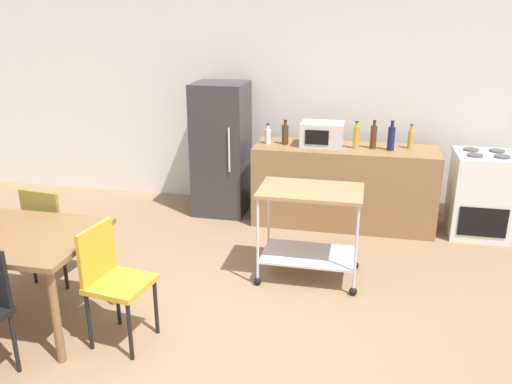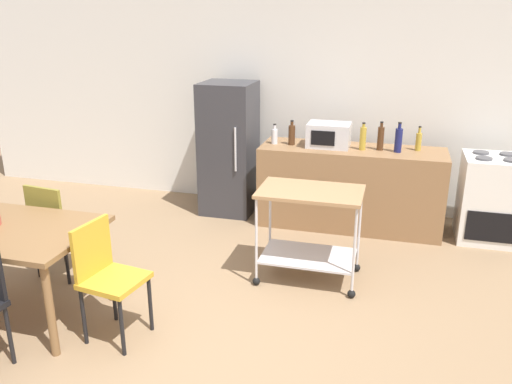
{
  "view_description": "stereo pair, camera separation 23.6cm",
  "coord_description": "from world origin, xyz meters",
  "px_view_note": "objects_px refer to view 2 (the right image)",
  "views": [
    {
      "loc": [
        1.11,
        -3.05,
        2.31
      ],
      "look_at": [
        0.19,
        1.2,
        0.8
      ],
      "focal_mm": 36.59,
      "sensor_mm": 36.0,
      "label": 1
    },
    {
      "loc": [
        1.34,
        -2.99,
        2.31
      ],
      "look_at": [
        0.19,
        1.2,
        0.8
      ],
      "focal_mm": 36.59,
      "sensor_mm": 36.0,
      "label": 2
    }
  ],
  "objects_px": {
    "chair_mustard": "(107,273)",
    "bottle_sparkling_water": "(381,138)",
    "refrigerator": "(229,149)",
    "bottle_soda": "(275,136)",
    "bottle_vinegar": "(398,140)",
    "chair_olive": "(56,223)",
    "stove_oven": "(490,198)",
    "bottle_sesame_oil": "(292,134)",
    "bottle_olive_oil": "(363,138)",
    "kitchen_cart": "(310,220)",
    "microwave": "(329,135)",
    "bottle_soy_sauce": "(419,141)"
  },
  "relations": [
    {
      "from": "chair_mustard",
      "to": "bottle_sparkling_water",
      "type": "relative_size",
      "value": 2.88
    },
    {
      "from": "refrigerator",
      "to": "bottle_soda",
      "type": "relative_size",
      "value": 6.86
    },
    {
      "from": "bottle_vinegar",
      "to": "bottle_soda",
      "type": "bearing_deg",
      "value": 179.26
    },
    {
      "from": "chair_mustard",
      "to": "bottle_sparkling_water",
      "type": "xyz_separation_m",
      "value": [
        1.78,
        2.63,
        0.51
      ]
    },
    {
      "from": "chair_olive",
      "to": "chair_mustard",
      "type": "bearing_deg",
      "value": 149.47
    },
    {
      "from": "chair_mustard",
      "to": "stove_oven",
      "type": "xyz_separation_m",
      "value": [
        2.94,
        2.64,
        -0.07
      ]
    },
    {
      "from": "bottle_sesame_oil",
      "to": "bottle_vinegar",
      "type": "height_order",
      "value": "bottle_vinegar"
    },
    {
      "from": "bottle_vinegar",
      "to": "bottle_olive_oil",
      "type": "bearing_deg",
      "value": 179.52
    },
    {
      "from": "bottle_sparkling_water",
      "to": "bottle_vinegar",
      "type": "height_order",
      "value": "bottle_vinegar"
    },
    {
      "from": "chair_olive",
      "to": "bottle_sesame_oil",
      "type": "bearing_deg",
      "value": -125.58
    },
    {
      "from": "stove_oven",
      "to": "bottle_sesame_oil",
      "type": "height_order",
      "value": "bottle_sesame_oil"
    },
    {
      "from": "chair_mustard",
      "to": "chair_olive",
      "type": "bearing_deg",
      "value": 61.16
    },
    {
      "from": "bottle_sesame_oil",
      "to": "bottle_vinegar",
      "type": "bearing_deg",
      "value": -1.23
    },
    {
      "from": "stove_oven",
      "to": "bottle_sparkling_water",
      "type": "bearing_deg",
      "value": -179.44
    },
    {
      "from": "stove_oven",
      "to": "refrigerator",
      "type": "relative_size",
      "value": 0.59
    },
    {
      "from": "bottle_olive_oil",
      "to": "bottle_vinegar",
      "type": "distance_m",
      "value": 0.37
    },
    {
      "from": "chair_olive",
      "to": "refrigerator",
      "type": "xyz_separation_m",
      "value": [
        0.97,
        2.01,
        0.26
      ]
    },
    {
      "from": "refrigerator",
      "to": "kitchen_cart",
      "type": "relative_size",
      "value": 1.7
    },
    {
      "from": "microwave",
      "to": "bottle_sparkling_water",
      "type": "bearing_deg",
      "value": -0.69
    },
    {
      "from": "refrigerator",
      "to": "bottle_olive_oil",
      "type": "xyz_separation_m",
      "value": [
        1.55,
        -0.13,
        0.25
      ]
    },
    {
      "from": "chair_mustard",
      "to": "refrigerator",
      "type": "distance_m",
      "value": 2.74
    },
    {
      "from": "bottle_olive_oil",
      "to": "bottle_sparkling_water",
      "type": "xyz_separation_m",
      "value": [
        0.18,
        0.04,
        0.0
      ]
    },
    {
      "from": "refrigerator",
      "to": "bottle_sparkling_water",
      "type": "height_order",
      "value": "refrigerator"
    },
    {
      "from": "kitchen_cart",
      "to": "bottle_sparkling_water",
      "type": "bearing_deg",
      "value": 69.43
    },
    {
      "from": "chair_mustard",
      "to": "bottle_soy_sauce",
      "type": "relative_size",
      "value": 3.38
    },
    {
      "from": "bottle_soda",
      "to": "bottle_sesame_oil",
      "type": "height_order",
      "value": "bottle_sesame_oil"
    },
    {
      "from": "stove_oven",
      "to": "kitchen_cart",
      "type": "height_order",
      "value": "stove_oven"
    },
    {
      "from": "bottle_sparkling_water",
      "to": "bottle_soy_sauce",
      "type": "relative_size",
      "value": 1.17
    },
    {
      "from": "stove_oven",
      "to": "bottle_sesame_oil",
      "type": "distance_m",
      "value": 2.2
    },
    {
      "from": "kitchen_cart",
      "to": "bottle_soy_sauce",
      "type": "bearing_deg",
      "value": 58.06
    },
    {
      "from": "chair_olive",
      "to": "bottle_soy_sauce",
      "type": "height_order",
      "value": "bottle_soy_sauce"
    },
    {
      "from": "chair_mustard",
      "to": "bottle_sesame_oil",
      "type": "xyz_separation_m",
      "value": [
        0.82,
        2.62,
        0.5
      ]
    },
    {
      "from": "bottle_vinegar",
      "to": "bottle_soy_sauce",
      "type": "relative_size",
      "value": 1.22
    },
    {
      "from": "bottle_sesame_oil",
      "to": "chair_mustard",
      "type": "bearing_deg",
      "value": -107.34
    },
    {
      "from": "bottle_soda",
      "to": "bottle_olive_oil",
      "type": "distance_m",
      "value": 0.98
    },
    {
      "from": "chair_olive",
      "to": "bottle_soy_sauce",
      "type": "xyz_separation_m",
      "value": [
        3.1,
        2.0,
        0.49
      ]
    },
    {
      "from": "chair_olive",
      "to": "kitchen_cart",
      "type": "height_order",
      "value": "chair_olive"
    },
    {
      "from": "bottle_soda",
      "to": "bottle_sesame_oil",
      "type": "bearing_deg",
      "value": 2.18
    },
    {
      "from": "kitchen_cart",
      "to": "bottle_sesame_oil",
      "type": "distance_m",
      "value": 1.49
    },
    {
      "from": "chair_olive",
      "to": "bottle_vinegar",
      "type": "height_order",
      "value": "bottle_vinegar"
    },
    {
      "from": "chair_olive",
      "to": "bottle_soda",
      "type": "relative_size",
      "value": 3.94
    },
    {
      "from": "bottle_soda",
      "to": "bottle_soy_sauce",
      "type": "bearing_deg",
      "value": 4.05
    },
    {
      "from": "chair_mustard",
      "to": "bottle_sparkling_water",
      "type": "distance_m",
      "value": 3.22
    },
    {
      "from": "chair_mustard",
      "to": "bottle_soy_sauce",
      "type": "bearing_deg",
      "value": -29.93
    },
    {
      "from": "bottle_sesame_oil",
      "to": "bottle_olive_oil",
      "type": "distance_m",
      "value": 0.78
    },
    {
      "from": "refrigerator",
      "to": "bottle_soy_sauce",
      "type": "bearing_deg",
      "value": -0.21
    },
    {
      "from": "bottle_olive_oil",
      "to": "kitchen_cart",
      "type": "bearing_deg",
      "value": -103.94
    },
    {
      "from": "refrigerator",
      "to": "bottle_sesame_oil",
      "type": "relative_size",
      "value": 5.64
    },
    {
      "from": "chair_olive",
      "to": "stove_oven",
      "type": "relative_size",
      "value": 0.97
    },
    {
      "from": "bottle_soda",
      "to": "bottle_sparkling_water",
      "type": "relative_size",
      "value": 0.73
    }
  ]
}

